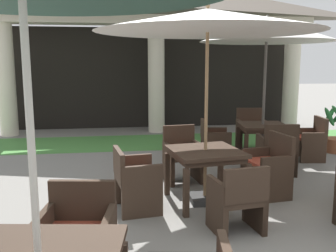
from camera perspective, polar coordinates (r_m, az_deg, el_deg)
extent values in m
cylinder|color=beige|center=(10.85, -23.30, 6.36)|extent=(0.46, 0.46, 2.94)
cylinder|color=beige|center=(10.54, -1.79, 7.06)|extent=(0.46, 0.46, 2.94)
cylinder|color=beige|center=(11.66, 18.17, 6.83)|extent=(0.46, 0.46, 2.94)
cube|color=beige|center=(10.59, -1.84, 15.70)|extent=(8.75, 0.70, 0.24)
cube|color=black|center=(11.43, -2.29, 7.25)|extent=(8.55, 0.16, 2.94)
cube|color=#47843D|center=(9.34, -0.80, -2.35)|extent=(10.95, 1.85, 0.01)
cube|color=#38281E|center=(5.22, 5.70, -3.86)|extent=(1.05, 1.05, 0.05)
cube|color=#38281E|center=(5.23, 5.69, -4.49)|extent=(0.97, 0.97, 0.07)
cube|color=#38281E|center=(4.81, 2.76, -10.12)|extent=(0.08, 0.08, 0.63)
cube|color=#38281E|center=(5.14, 11.93, -9.01)|extent=(0.08, 0.08, 0.63)
cube|color=#38281E|center=(5.58, -0.15, -7.29)|extent=(0.08, 0.08, 0.63)
cube|color=#38281E|center=(5.87, 7.96, -6.54)|extent=(0.08, 0.08, 0.63)
cube|color=#2D2D2D|center=(5.42, 5.58, -10.90)|extent=(0.41, 0.41, 0.09)
cylinder|color=olive|center=(5.13, 5.79, 1.55)|extent=(0.04, 0.04, 2.45)
cone|color=white|center=(5.10, 6.04, 15.63)|extent=(2.98, 2.98, 0.30)
sphere|color=olive|center=(5.13, 6.08, 17.63)|extent=(0.06, 0.06, 0.06)
cube|color=#38281E|center=(4.48, 10.32, -10.74)|extent=(0.60, 0.57, 0.07)
cube|color=#C64C38|center=(4.46, 10.35, -10.02)|extent=(0.55, 0.52, 0.05)
cube|color=#38281E|center=(4.21, 11.82, -8.79)|extent=(0.54, 0.14, 0.39)
cube|color=#38281E|center=(4.41, 7.37, -12.08)|extent=(0.13, 0.50, 0.63)
cube|color=#38281E|center=(4.62, 13.08, -11.23)|extent=(0.13, 0.50, 0.63)
cube|color=#38281E|center=(4.65, 6.31, -12.70)|extent=(0.06, 0.06, 0.36)
cube|color=#38281E|center=(4.84, 11.63, -11.91)|extent=(0.06, 0.06, 0.36)
cube|color=#38281E|center=(4.28, 8.65, -14.78)|extent=(0.06, 0.06, 0.36)
cube|color=#38281E|center=(4.49, 14.33, -13.78)|extent=(0.06, 0.06, 0.36)
cube|color=#38281E|center=(6.16, 2.30, -4.53)|extent=(0.61, 0.58, 0.07)
cube|color=#C64C38|center=(6.15, 2.30, -3.98)|extent=(0.56, 0.53, 0.05)
cube|color=#38281E|center=(6.32, 1.64, -1.81)|extent=(0.55, 0.14, 0.44)
cube|color=#38281E|center=(6.27, 4.48, -5.35)|extent=(0.13, 0.51, 0.65)
cube|color=#38281E|center=(6.12, 0.04, -5.71)|extent=(0.13, 0.51, 0.65)
cube|color=#38281E|center=(6.10, 5.15, -6.99)|extent=(0.06, 0.06, 0.40)
cube|color=#38281E|center=(5.95, 0.73, -7.39)|extent=(0.06, 0.06, 0.40)
cube|color=#38281E|center=(6.50, 3.69, -5.92)|extent=(0.06, 0.06, 0.40)
cube|color=#38281E|center=(6.36, -0.46, -6.26)|extent=(0.06, 0.06, 0.40)
cube|color=#38281E|center=(5.03, -4.65, -8.03)|extent=(0.61, 0.69, 0.07)
cube|color=#C64C38|center=(5.01, -4.66, -7.37)|extent=(0.56, 0.63, 0.05)
cube|color=#38281E|center=(4.93, -7.45, -5.74)|extent=(0.15, 0.62, 0.38)
cube|color=#38281E|center=(5.32, -5.28, -7.91)|extent=(0.53, 0.14, 0.68)
cube|color=#38281E|center=(4.79, -3.92, -9.92)|extent=(0.53, 0.14, 0.68)
cube|color=#38281E|center=(5.41, -2.77, -9.25)|extent=(0.06, 0.06, 0.38)
cube|color=#38281E|center=(4.90, -1.19, -11.29)|extent=(0.06, 0.06, 0.38)
cube|color=#38281E|center=(5.32, -7.74, -9.64)|extent=(0.06, 0.06, 0.38)
cube|color=#38281E|center=(4.81, -6.70, -11.78)|extent=(0.06, 0.06, 0.38)
cube|color=#38281E|center=(5.71, 14.66, -5.98)|extent=(0.59, 0.68, 0.07)
cube|color=#C64C38|center=(5.70, 14.69, -5.40)|extent=(0.54, 0.63, 0.05)
cube|color=#38281E|center=(5.77, 16.76, -3.28)|extent=(0.15, 0.62, 0.44)
cube|color=#38281E|center=(5.51, 16.16, -7.78)|extent=(0.51, 0.13, 0.66)
cube|color=#38281E|center=(5.98, 13.20, -6.28)|extent=(0.51, 0.13, 0.66)
cube|color=#38281E|center=(5.44, 14.01, -9.32)|extent=(0.06, 0.06, 0.40)
cube|color=#38281E|center=(5.90, 11.26, -7.72)|extent=(0.06, 0.06, 0.40)
cube|color=#38281E|center=(5.68, 18.00, -8.72)|extent=(0.06, 0.06, 0.40)
cube|color=#38281E|center=(6.12, 15.05, -7.24)|extent=(0.06, 0.06, 0.40)
cube|color=#38281E|center=(7.72, 14.17, 0.09)|extent=(1.00, 1.00, 0.05)
cube|color=#38281E|center=(7.73, 14.15, -0.36)|extent=(0.92, 0.92, 0.07)
cube|color=#38281E|center=(7.31, 11.73, -3.54)|extent=(0.08, 0.08, 0.60)
cube|color=#38281E|center=(7.53, 17.90, -3.42)|extent=(0.08, 0.08, 0.60)
cube|color=#38281E|center=(8.10, 10.48, -2.22)|extent=(0.08, 0.08, 0.60)
cube|color=#38281E|center=(8.30, 16.09, -2.16)|extent=(0.08, 0.08, 0.60)
cube|color=#2D2D2D|center=(7.86, 13.97, -4.72)|extent=(0.54, 0.54, 0.07)
cylinder|color=#4C4742|center=(7.65, 14.34, 4.16)|extent=(0.05, 0.05, 2.50)
cone|color=white|center=(7.65, 14.75, 13.87)|extent=(2.59, 2.59, 0.44)
sphere|color=#4C4742|center=(7.67, 14.84, 15.71)|extent=(0.06, 0.06, 0.06)
cube|color=#38281E|center=(6.89, 16.07, -3.39)|extent=(0.65, 0.64, 0.07)
cube|color=#C64C38|center=(6.88, 16.09, -2.90)|extent=(0.59, 0.59, 0.05)
cube|color=#38281E|center=(6.59, 16.84, -1.70)|extent=(0.58, 0.13, 0.45)
cube|color=#38281E|center=(6.84, 13.87, -4.25)|extent=(0.13, 0.58, 0.67)
cube|color=#38281E|center=(6.99, 18.14, -4.14)|extent=(0.13, 0.58, 0.67)
cube|color=#38281E|center=(7.12, 13.37, -4.81)|extent=(0.06, 0.06, 0.40)
cube|color=#38281E|center=(7.26, 17.37, -4.70)|extent=(0.06, 0.06, 0.40)
cube|color=#38281E|center=(6.63, 14.45, -5.90)|extent=(0.06, 0.06, 0.40)
cube|color=#38281E|center=(6.79, 18.72, -5.76)|extent=(0.06, 0.06, 0.40)
cube|color=#38281E|center=(7.59, 7.22, -2.23)|extent=(0.60, 0.67, 0.07)
cube|color=#C64C38|center=(7.58, 7.23, -1.78)|extent=(0.56, 0.62, 0.05)
cube|color=#38281E|center=(7.52, 5.40, -0.56)|extent=(0.14, 0.61, 0.38)
cube|color=#38281E|center=(7.89, 6.92, -2.41)|extent=(0.53, 0.13, 0.61)
cube|color=#38281E|center=(7.34, 7.51, -3.33)|extent=(0.53, 0.13, 0.61)
cube|color=#38281E|center=(7.94, 8.61, -3.31)|extent=(0.06, 0.06, 0.36)
cube|color=#38281E|center=(7.41, 9.30, -4.26)|extent=(0.06, 0.06, 0.36)
cube|color=#38281E|center=(7.88, 5.19, -3.35)|extent=(0.06, 0.06, 0.36)
cube|color=#38281E|center=(7.34, 5.64, -4.31)|extent=(0.06, 0.06, 0.36)
cube|color=#38281E|center=(8.07, 20.53, -2.09)|extent=(0.56, 0.64, 0.07)
cube|color=#C64C38|center=(8.06, 20.56, -1.68)|extent=(0.51, 0.59, 0.05)
cube|color=#38281E|center=(8.11, 22.11, -0.30)|extent=(0.13, 0.59, 0.44)
cube|color=#38281E|center=(7.84, 21.21, -3.12)|extent=(0.49, 0.12, 0.60)
cube|color=#38281E|center=(8.34, 19.83, -2.31)|extent=(0.49, 0.12, 0.60)
cube|color=#38281E|center=(7.80, 19.65, -4.03)|extent=(0.06, 0.06, 0.35)
cube|color=#38281E|center=(8.28, 18.39, -3.18)|extent=(0.06, 0.06, 0.35)
cube|color=#38281E|center=(7.96, 22.58, -3.94)|extent=(0.06, 0.06, 0.35)
cube|color=#38281E|center=(8.43, 21.18, -3.12)|extent=(0.06, 0.06, 0.35)
cube|color=#38281E|center=(8.66, 12.52, -0.63)|extent=(0.66, 0.57, 0.07)
cube|color=#C64C38|center=(8.65, 12.54, -0.24)|extent=(0.61, 0.52, 0.05)
cube|color=#38281E|center=(8.84, 12.25, 1.27)|extent=(0.61, 0.14, 0.44)
cube|color=#38281E|center=(8.75, 14.29, -1.27)|extent=(0.12, 0.50, 0.67)
cube|color=#38281E|center=(8.62, 10.68, -1.29)|extent=(0.12, 0.50, 0.67)
cube|color=#38281E|center=(8.57, 14.58, -2.42)|extent=(0.06, 0.06, 0.40)
cube|color=#38281E|center=(8.44, 11.00, -2.47)|extent=(0.06, 0.06, 0.40)
cube|color=#38281E|center=(8.98, 13.85, -1.85)|extent=(0.06, 0.06, 0.40)
cube|color=#38281E|center=(8.86, 10.43, -1.88)|extent=(0.06, 0.06, 0.40)
cylinder|color=beige|center=(2.40, -19.70, -8.02)|extent=(0.05, 0.05, 2.47)
cube|color=#38281E|center=(3.52, -13.59, -16.45)|extent=(0.68, 0.61, 0.07)
cube|color=#C64C38|center=(3.49, -13.63, -15.56)|extent=(0.63, 0.56, 0.05)
cube|color=#38281E|center=(3.63, -12.82, -11.26)|extent=(0.61, 0.15, 0.43)
cube|color=#38281E|center=(3.49, -8.76, -17.84)|extent=(0.14, 0.53, 0.67)
cube|color=#38281E|center=(3.63, -18.13, -17.16)|extent=(0.14, 0.53, 0.67)
cube|color=#38281E|center=(3.77, -8.23, -18.18)|extent=(0.06, 0.06, 0.37)
cube|color=#38281E|center=(3.89, -16.76, -17.60)|extent=(0.06, 0.06, 0.37)
ellipsoid|color=#286B33|center=(9.02, 23.34, 1.53)|extent=(0.45, 0.35, 0.43)
ellipsoid|color=#286B33|center=(8.83, 23.26, 1.33)|extent=(0.14, 0.51, 0.42)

